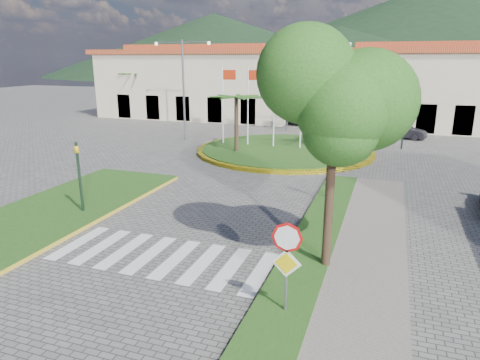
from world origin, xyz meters
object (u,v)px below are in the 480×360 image
(roundabout_island, at_px, (285,150))
(car_dark_a, at_px, (299,119))
(deciduous_tree, at_px, (335,108))
(white_van, at_px, (263,116))
(car_dark_b, at_px, (403,131))
(stop_sign, at_px, (287,254))

(roundabout_island, height_order, car_dark_a, roundabout_island)
(roundabout_island, relative_size, deciduous_tree, 1.87)
(roundabout_island, bearing_deg, car_dark_a, 97.75)
(deciduous_tree, relative_size, white_van, 1.39)
(roundabout_island, xyz_separation_m, deciduous_tree, (5.50, -17.00, 5.00))
(car_dark_a, relative_size, car_dark_b, 1.04)
(stop_sign, height_order, deciduous_tree, deciduous_tree)
(deciduous_tree, xyz_separation_m, white_van, (-11.30, 31.11, -4.50))
(roundabout_island, height_order, deciduous_tree, deciduous_tree)
(stop_sign, distance_m, car_dark_a, 33.89)
(roundabout_island, distance_m, white_van, 15.26)
(car_dark_a, distance_m, car_dark_b, 10.83)
(roundabout_island, xyz_separation_m, car_dark_a, (-1.79, 13.17, 0.48))
(stop_sign, bearing_deg, white_van, 107.39)
(roundabout_island, relative_size, white_van, 2.60)
(car_dark_b, bearing_deg, roundabout_island, 150.90)
(deciduous_tree, relative_size, car_dark_a, 1.78)
(car_dark_a, bearing_deg, car_dark_b, -105.04)
(stop_sign, bearing_deg, car_dark_b, 83.59)
(white_van, bearing_deg, roundabout_island, -169.36)
(roundabout_island, bearing_deg, car_dark_b, 47.35)
(deciduous_tree, bearing_deg, white_van, 109.96)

